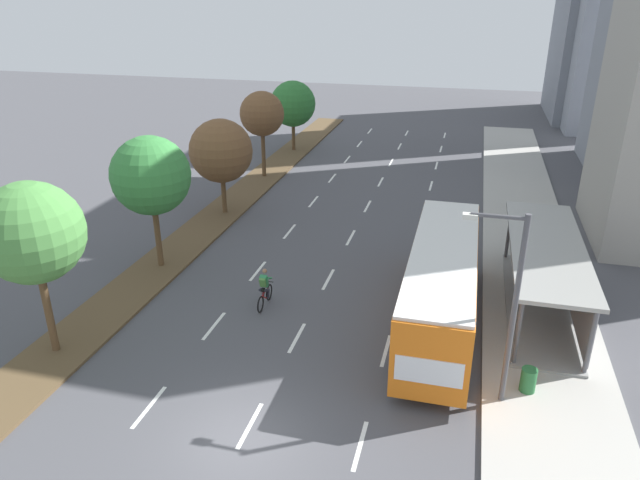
% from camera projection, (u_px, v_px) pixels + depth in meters
% --- Properties ---
extents(ground_plane, '(140.00, 140.00, 0.00)m').
position_uv_depth(ground_plane, '(242.00, 441.00, 17.68)').
color(ground_plane, '#4C4C51').
extents(median_strip, '(2.60, 52.00, 0.12)m').
position_uv_depth(median_strip, '(235.00, 201.00, 37.34)').
color(median_strip, brown).
rests_on(median_strip, ground).
extents(sidewalk_right, '(4.50, 52.00, 0.15)m').
position_uv_depth(sidewalk_right, '(524.00, 227.00, 33.30)').
color(sidewalk_right, '#ADAAA3').
rests_on(sidewalk_right, ground).
extents(lane_divider_left, '(0.14, 48.46, 0.01)m').
position_uv_depth(lane_divider_left, '(302.00, 215.00, 35.13)').
color(lane_divider_left, white).
rests_on(lane_divider_left, ground).
extents(lane_divider_center, '(0.14, 48.46, 0.01)m').
position_uv_depth(lane_divider_center, '(360.00, 221.00, 34.33)').
color(lane_divider_center, white).
rests_on(lane_divider_center, ground).
extents(lane_divider_right, '(0.14, 48.46, 0.01)m').
position_uv_depth(lane_divider_right, '(420.00, 226.00, 33.52)').
color(lane_divider_right, white).
rests_on(lane_divider_right, ground).
extents(bus_shelter, '(2.90, 10.11, 2.86)m').
position_uv_depth(bus_shelter, '(551.00, 271.00, 24.11)').
color(bus_shelter, gray).
rests_on(bus_shelter, sidewalk_right).
extents(bus, '(2.54, 11.29, 3.37)m').
position_uv_depth(bus, '(442.00, 279.00, 22.97)').
color(bus, orange).
rests_on(bus, ground).
extents(cyclist, '(0.46, 1.82, 1.71)m').
position_uv_depth(cyclist, '(265.00, 289.00, 24.89)').
color(cyclist, black).
rests_on(cyclist, ground).
extents(median_tree_nearest, '(3.59, 3.59, 6.52)m').
position_uv_depth(median_tree_nearest, '(32.00, 233.00, 20.10)').
color(median_tree_nearest, brown).
rests_on(median_tree_nearest, median_strip).
extents(median_tree_second, '(3.67, 3.67, 6.36)m').
position_uv_depth(median_tree_second, '(151.00, 176.00, 26.87)').
color(median_tree_second, brown).
rests_on(median_tree_second, median_strip).
extents(median_tree_third, '(3.69, 3.69, 5.61)m').
position_uv_depth(median_tree_third, '(221.00, 151.00, 33.87)').
color(median_tree_third, brown).
rests_on(median_tree_third, median_strip).
extents(median_tree_fourth, '(3.07, 3.07, 5.98)m').
position_uv_depth(median_tree_fourth, '(262.00, 114.00, 40.39)').
color(median_tree_fourth, brown).
rests_on(median_tree_fourth, median_strip).
extents(median_tree_fifth, '(3.66, 3.66, 5.62)m').
position_uv_depth(median_tree_fifth, '(293.00, 104.00, 47.40)').
color(median_tree_fifth, brown).
rests_on(median_tree_fifth, median_strip).
extents(streetlight, '(1.91, 0.24, 6.50)m').
position_uv_depth(streetlight, '(510.00, 299.00, 17.81)').
color(streetlight, '#4C4C51').
rests_on(streetlight, sidewalk_right).
extents(trash_bin, '(0.52, 0.52, 0.85)m').
position_uv_depth(trash_bin, '(528.00, 380.00, 19.50)').
color(trash_bin, '#286B38').
rests_on(trash_bin, sidewalk_right).
extents(building_tall_right, '(7.56, 12.84, 19.09)m').
position_uv_depth(building_tall_right, '(600.00, 20.00, 58.16)').
color(building_tall_right, gray).
rests_on(building_tall_right, ground).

